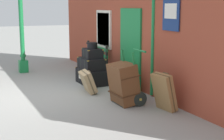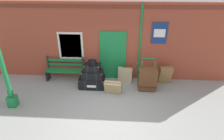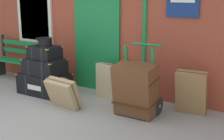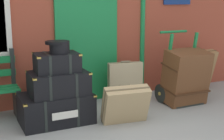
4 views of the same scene
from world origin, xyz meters
name	(u,v)px [view 1 (image 1 of 4)]	position (x,y,z in m)	size (l,w,h in m)	color
ground_plane	(40,96)	(0.00, 0.00, 0.00)	(60.00, 60.00, 0.00)	gray
brick_facade	(134,27)	(-0.01, 2.60, 1.60)	(10.40, 0.35, 3.20)	#9E422D
lamp_post	(22,38)	(-3.22, 0.21, 1.15)	(0.28, 0.28, 3.01)	#197A3D
platform_bench	(93,61)	(-1.91, 2.16, 0.44)	(1.60, 0.43, 1.01)	#197A3D
steamer_trunk_base	(92,76)	(-0.69, 1.64, 0.21)	(1.01, 0.67, 0.43)	black
steamer_trunk_middle	(92,64)	(-0.64, 1.62, 0.58)	(0.82, 0.56, 0.33)	black
steamer_trunk_top	(92,53)	(-0.65, 1.64, 0.87)	(0.63, 0.48, 0.27)	black
round_hatbox	(92,45)	(-0.62, 1.63, 1.10)	(0.33, 0.29, 0.17)	black
porters_trolley	(130,91)	(1.50, 1.70, 0.27)	(0.71, 0.57, 1.20)	black
large_brown_trunk	(124,84)	(1.50, 1.52, 0.47)	(0.70, 0.56, 0.93)	brown
suitcase_caramel	(164,92)	(2.29, 2.07, 0.40)	(0.55, 0.41, 0.81)	olive
suitcase_brown	(127,79)	(0.64, 2.04, 0.34)	(0.60, 0.24, 0.73)	tan
suitcase_beige	(88,82)	(0.19, 1.17, 0.28)	(0.68, 0.44, 0.56)	tan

